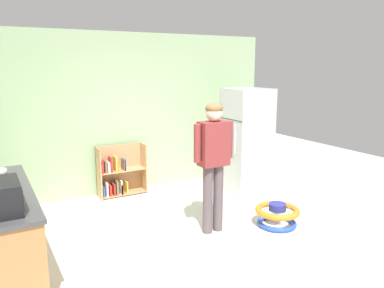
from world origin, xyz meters
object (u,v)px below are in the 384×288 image
object	(u,v)px
standing_person	(213,155)
baby_walker	(277,215)
refrigerator	(246,140)
kitchen_counter	(2,232)
bookshelf	(118,174)

from	to	relation	value
standing_person	baby_walker	size ratio (longest dim) A/B	2.82
baby_walker	refrigerator	bearing A→B (deg)	68.98
refrigerator	baby_walker	xyz separation A→B (m)	(-0.56, -1.45, -0.73)
baby_walker	standing_person	bearing A→B (deg)	161.49
kitchen_counter	refrigerator	xyz separation A→B (m)	(3.88, 0.92, 0.44)
standing_person	baby_walker	xyz separation A→B (m)	(0.86, -0.29, -0.88)
kitchen_counter	standing_person	bearing A→B (deg)	-5.50
refrigerator	bookshelf	size ratio (longest dim) A/B	2.09
kitchen_counter	standing_person	xyz separation A→B (m)	(2.47, -0.24, 0.59)
refrigerator	standing_person	world-z (taller)	refrigerator
bookshelf	baby_walker	distance (m)	2.72
baby_walker	bookshelf	bearing A→B (deg)	122.91
bookshelf	baby_walker	size ratio (longest dim) A/B	1.41
kitchen_counter	bookshelf	bearing A→B (deg)	43.48
refrigerator	baby_walker	size ratio (longest dim) A/B	2.95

